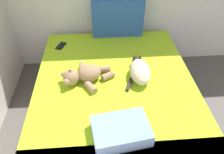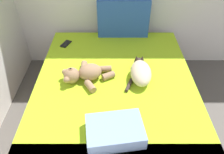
{
  "view_description": "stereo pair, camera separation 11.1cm",
  "coord_description": "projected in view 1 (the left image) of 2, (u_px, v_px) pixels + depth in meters",
  "views": [
    {
      "loc": [
        1.04,
        1.53,
        1.85
      ],
      "look_at": [
        1.15,
        3.03,
        0.55
      ],
      "focal_mm": 34.8,
      "sensor_mm": 36.0,
      "label": 1
    },
    {
      "loc": [
        1.15,
        1.53,
        1.85
      ],
      "look_at": [
        1.15,
        3.03,
        0.55
      ],
      "focal_mm": 34.8,
      "sensor_mm": 36.0,
      "label": 2
    }
  ],
  "objects": [
    {
      "name": "bed",
      "position": [
        115.0,
        100.0,
        2.18
      ],
      "size": [
        1.53,
        1.91,
        0.5
      ],
      "color": "#9E7A56",
      "rests_on": "ground_plane"
    },
    {
      "name": "cell_phone",
      "position": [
        61.0,
        46.0,
        2.47
      ],
      "size": [
        0.12,
        0.16,
        0.01
      ],
      "color": "black",
      "rests_on": "bed"
    },
    {
      "name": "cat",
      "position": [
        140.0,
        71.0,
        2.02
      ],
      "size": [
        0.25,
        0.42,
        0.15
      ],
      "color": "#C6B293",
      "rests_on": "bed"
    },
    {
      "name": "throw_pillow",
      "position": [
        121.0,
        131.0,
        1.54
      ],
      "size": [
        0.44,
        0.33,
        0.11
      ],
      "primitive_type": "cube",
      "rotation": [
        0.0,
        0.0,
        0.14
      ],
      "color": "#728CB7",
      "rests_on": "bed"
    },
    {
      "name": "teddy_bear",
      "position": [
        84.0,
        75.0,
        1.98
      ],
      "size": [
        0.49,
        0.41,
        0.16
      ],
      "color": "#937051",
      "rests_on": "bed"
    },
    {
      "name": "patterned_cushion",
      "position": [
        118.0,
        18.0,
        2.52
      ],
      "size": [
        0.6,
        0.13,
        0.44
      ],
      "color": "#264C99",
      "rests_on": "bed"
    }
  ]
}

